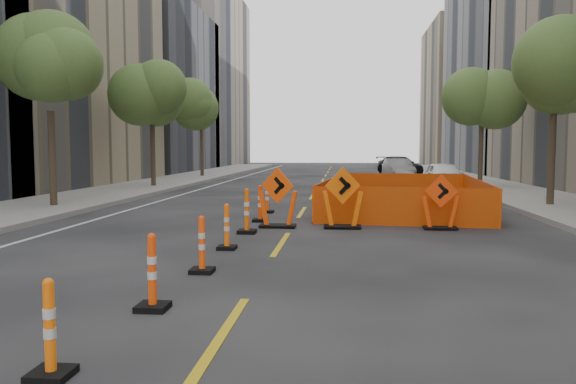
# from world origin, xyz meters

# --- Properties ---
(ground_plane) EXTENTS (140.00, 140.00, 0.00)m
(ground_plane) POSITION_xyz_m (0.00, 0.00, 0.00)
(ground_plane) COLOR black
(sidewalk_left) EXTENTS (4.00, 90.00, 0.15)m
(sidewalk_left) POSITION_xyz_m (-9.00, 12.00, 0.07)
(sidewalk_left) COLOR gray
(sidewalk_left) RESTS_ON ground
(sidewalk_right) EXTENTS (4.00, 90.00, 0.15)m
(sidewalk_right) POSITION_xyz_m (9.00, 12.00, 0.07)
(sidewalk_right) COLOR gray
(sidewalk_right) RESTS_ON ground
(bld_left_d) EXTENTS (12.00, 16.00, 14.00)m
(bld_left_d) POSITION_xyz_m (-17.00, 39.20, 7.00)
(bld_left_d) COLOR #4C4C51
(bld_left_d) RESTS_ON ground
(bld_left_e) EXTENTS (12.00, 20.00, 20.00)m
(bld_left_e) POSITION_xyz_m (-17.00, 55.60, 10.00)
(bld_left_e) COLOR gray
(bld_left_e) RESTS_ON ground
(bld_right_d) EXTENTS (12.00, 18.00, 20.00)m
(bld_right_d) POSITION_xyz_m (17.00, 40.20, 10.00)
(bld_right_d) COLOR gray
(bld_right_d) RESTS_ON ground
(bld_right_e) EXTENTS (12.00, 14.00, 16.00)m
(bld_right_e) POSITION_xyz_m (17.00, 58.60, 8.00)
(bld_right_e) COLOR tan
(bld_right_e) RESTS_ON ground
(tree_l_b) EXTENTS (2.80, 2.80, 5.95)m
(tree_l_b) POSITION_xyz_m (-8.40, 10.00, 4.53)
(tree_l_b) COLOR #382B1E
(tree_l_b) RESTS_ON ground
(tree_l_c) EXTENTS (2.80, 2.80, 5.95)m
(tree_l_c) POSITION_xyz_m (-8.40, 20.00, 4.53)
(tree_l_c) COLOR #382B1E
(tree_l_c) RESTS_ON ground
(tree_l_d) EXTENTS (2.80, 2.80, 5.95)m
(tree_l_d) POSITION_xyz_m (-8.40, 30.00, 4.53)
(tree_l_d) COLOR #382B1E
(tree_l_d) RESTS_ON ground
(tree_r_b) EXTENTS (2.80, 2.80, 5.95)m
(tree_r_b) POSITION_xyz_m (8.40, 12.00, 4.53)
(tree_r_b) COLOR #382B1E
(tree_r_b) RESTS_ON ground
(tree_r_c) EXTENTS (2.80, 2.80, 5.95)m
(tree_r_c) POSITION_xyz_m (8.40, 22.00, 4.53)
(tree_r_c) COLOR #382B1E
(tree_r_c) RESTS_ON ground
(channelizer_1) EXTENTS (0.36, 0.36, 0.92)m
(channelizer_1) POSITION_xyz_m (-1.29, -3.27, 0.46)
(channelizer_1) COLOR #FF650A
(channelizer_1) RESTS_ON ground
(channelizer_2) EXTENTS (0.39, 0.39, 1.00)m
(channelizer_2) POSITION_xyz_m (-1.10, -1.10, 0.50)
(channelizer_2) COLOR #EE400A
(channelizer_2) RESTS_ON ground
(channelizer_3) EXTENTS (0.38, 0.38, 0.96)m
(channelizer_3) POSITION_xyz_m (-1.00, 1.07, 0.48)
(channelizer_3) COLOR #FF450A
(channelizer_3) RESTS_ON ground
(channelizer_4) EXTENTS (0.37, 0.37, 0.95)m
(channelizer_4) POSITION_xyz_m (-1.04, 3.24, 0.47)
(channelizer_4) COLOR #FF5E0A
(channelizer_4) RESTS_ON ground
(channelizer_5) EXTENTS (0.43, 0.43, 1.10)m
(channelizer_5) POSITION_xyz_m (-1.00, 5.41, 0.55)
(channelizer_5) COLOR #DC5109
(channelizer_5) RESTS_ON ground
(channelizer_6) EXTENTS (0.41, 0.41, 1.03)m
(channelizer_6) POSITION_xyz_m (-1.00, 7.58, 0.52)
(channelizer_6) COLOR #E33C09
(channelizer_6) RESTS_ON ground
(channelizer_7) EXTENTS (0.40, 0.40, 1.01)m
(channelizer_7) POSITION_xyz_m (-1.09, 9.74, 0.50)
(channelizer_7) COLOR #E74409
(channelizer_7) RESTS_ON ground
(chevron_sign_left) EXTENTS (1.21, 0.99, 1.57)m
(chevron_sign_left) POSITION_xyz_m (-0.37, 6.50, 0.79)
(chevron_sign_left) COLOR #F3490A
(chevron_sign_left) RESTS_ON ground
(chevron_sign_center) EXTENTS (1.21, 0.96, 1.58)m
(chevron_sign_center) POSITION_xyz_m (1.31, 6.50, 0.79)
(chevron_sign_center) COLOR #F65F0A
(chevron_sign_center) RESTS_ON ground
(chevron_sign_right) EXTENTS (1.08, 0.90, 1.40)m
(chevron_sign_right) POSITION_xyz_m (3.80, 6.54, 0.70)
(chevron_sign_right) COLOR red
(chevron_sign_right) RESTS_ON ground
(safety_fence) EXTENTS (5.64, 8.71, 1.03)m
(safety_fence) POSITION_xyz_m (3.33, 11.15, 0.52)
(safety_fence) COLOR red
(safety_fence) RESTS_ON ground
(parked_car_near) EXTENTS (1.73, 4.18, 1.41)m
(parked_car_near) POSITION_xyz_m (6.10, 19.36, 0.71)
(parked_car_near) COLOR white
(parked_car_near) RESTS_ON ground
(parked_car_mid) EXTENTS (1.85, 4.31, 1.38)m
(parked_car_mid) POSITION_xyz_m (4.80, 28.14, 0.69)
(parked_car_mid) COLOR gray
(parked_car_mid) RESTS_ON ground
(parked_car_far) EXTENTS (3.70, 5.26, 1.41)m
(parked_car_far) POSITION_xyz_m (5.64, 36.04, 0.71)
(parked_car_far) COLOR black
(parked_car_far) RESTS_ON ground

